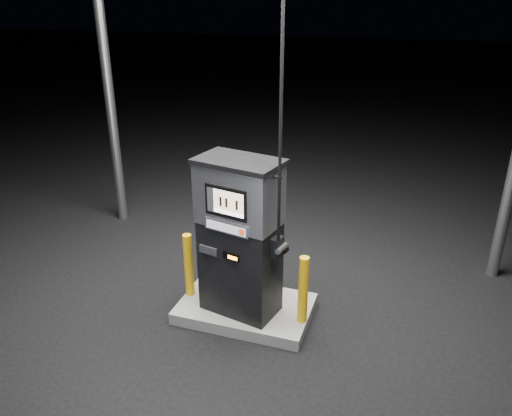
% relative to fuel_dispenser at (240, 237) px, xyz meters
% --- Properties ---
extents(ground, '(80.00, 80.00, 0.00)m').
position_rel_fuel_dispenser_xyz_m(ground, '(0.02, 0.10, -1.12)').
color(ground, black).
rests_on(ground, ground).
extents(pump_island, '(1.60, 1.00, 0.15)m').
position_rel_fuel_dispenser_xyz_m(pump_island, '(0.02, 0.10, -1.05)').
color(pump_island, '#61615C').
rests_on(pump_island, ground).
extents(fuel_dispenser, '(1.09, 0.74, 3.92)m').
position_rel_fuel_dispenser_xyz_m(fuel_dispenser, '(0.00, 0.00, 0.00)').
color(fuel_dispenser, black).
rests_on(fuel_dispenser, pump_island).
extents(bollard_left, '(0.14, 0.14, 0.83)m').
position_rel_fuel_dispenser_xyz_m(bollard_left, '(-0.72, 0.09, -0.55)').
color(bollard_left, '#FBB20D').
rests_on(bollard_left, pump_island).
extents(bollard_right, '(0.13, 0.13, 0.84)m').
position_rel_fuel_dispenser_xyz_m(bollard_right, '(0.76, -0.01, -0.55)').
color(bollard_right, '#FBB20D').
rests_on(bollard_right, pump_island).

